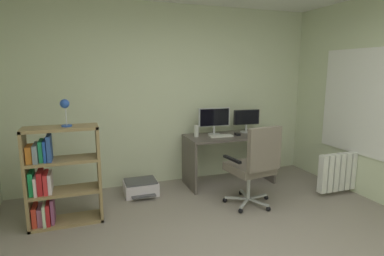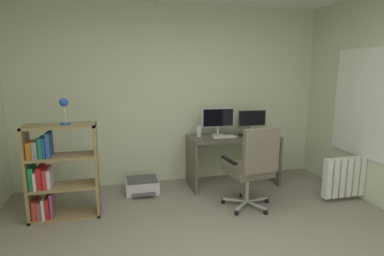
{
  "view_description": "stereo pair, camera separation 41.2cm",
  "coord_description": "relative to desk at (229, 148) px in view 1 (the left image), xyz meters",
  "views": [
    {
      "loc": [
        -1.26,
        -1.93,
        1.71
      ],
      "look_at": [
        0.11,
        1.9,
        0.95
      ],
      "focal_mm": 29.21,
      "sensor_mm": 36.0,
      "label": 1
    },
    {
      "loc": [
        -0.86,
        -2.05,
        1.71
      ],
      "look_at": [
        0.11,
        1.9,
        0.95
      ],
      "focal_mm": 29.21,
      "sensor_mm": 36.0,
      "label": 2
    }
  ],
  "objects": [
    {
      "name": "monitor_main",
      "position": [
        -0.21,
        0.1,
        0.45
      ],
      "size": [
        0.49,
        0.18,
        0.4
      ],
      "color": "#B2B5B7",
      "rests_on": "desk"
    },
    {
      "name": "wall_back",
      "position": [
        -0.81,
        0.44,
        0.79
      ],
      "size": [
        4.63,
        0.1,
        2.65
      ],
      "primitive_type": "cube",
      "color": "beige",
      "rests_on": "ground"
    },
    {
      "name": "desk",
      "position": [
        0.0,
        0.0,
        0.0
      ],
      "size": [
        1.31,
        0.6,
        0.75
      ],
      "color": "#564E48",
      "rests_on": "ground"
    },
    {
      "name": "keyboard",
      "position": [
        -0.17,
        -0.06,
        0.22
      ],
      "size": [
        0.35,
        0.15,
        0.02
      ],
      "primitive_type": "cube",
      "rotation": [
        0.0,
        0.0,
        -0.05
      ],
      "color": "silver",
      "rests_on": "desk"
    },
    {
      "name": "window_frame",
      "position": [
        1.49,
        -0.93,
        0.74
      ],
      "size": [
        0.02,
        1.27,
        1.42
      ],
      "primitive_type": "cube",
      "color": "white"
    },
    {
      "name": "radiator",
      "position": [
        1.4,
        -0.93,
        -0.22
      ],
      "size": [
        0.98,
        0.1,
        0.52
      ],
      "color": "white",
      "rests_on": "ground"
    },
    {
      "name": "monitor_secondary",
      "position": [
        0.34,
        0.1,
        0.42
      ],
      "size": [
        0.42,
        0.18,
        0.35
      ],
      "color": "#B2B5B7",
      "rests_on": "desk"
    },
    {
      "name": "printer",
      "position": [
        -1.36,
        -0.01,
        -0.44
      ],
      "size": [
        0.45,
        0.45,
        0.2
      ],
      "color": "silver",
      "rests_on": "ground"
    },
    {
      "name": "computer_mouse",
      "position": [
        0.1,
        -0.06,
        0.23
      ],
      "size": [
        0.06,
        0.1,
        0.03
      ],
      "primitive_type": "cube",
      "rotation": [
        0.0,
        0.0,
        -0.05
      ],
      "color": "black",
      "rests_on": "desk"
    },
    {
      "name": "desktop_speaker",
      "position": [
        -0.51,
        0.05,
        0.29
      ],
      "size": [
        0.07,
        0.07,
        0.17
      ],
      "primitive_type": "cylinder",
      "color": "silver",
      "rests_on": "desk"
    },
    {
      "name": "office_chair",
      "position": [
        -0.1,
        -0.9,
        0.04
      ],
      "size": [
        0.63,
        0.66,
        1.05
      ],
      "color": "#B7BABC",
      "rests_on": "ground"
    },
    {
      "name": "bookshelf",
      "position": [
        -2.39,
        -0.53,
        -0.01
      ],
      "size": [
        0.78,
        0.32,
        1.1
      ],
      "color": "#90774D",
      "rests_on": "ground"
    },
    {
      "name": "window_pane",
      "position": [
        1.49,
        -0.93,
        0.74
      ],
      "size": [
        0.01,
        1.19,
        1.34
      ],
      "primitive_type": "cube",
      "color": "white"
    },
    {
      "name": "desk_lamp",
      "position": [
        -2.23,
        -0.53,
        0.77
      ],
      "size": [
        0.11,
        0.11,
        0.3
      ],
      "color": "#264EAF",
      "rests_on": "bookshelf"
    }
  ]
}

